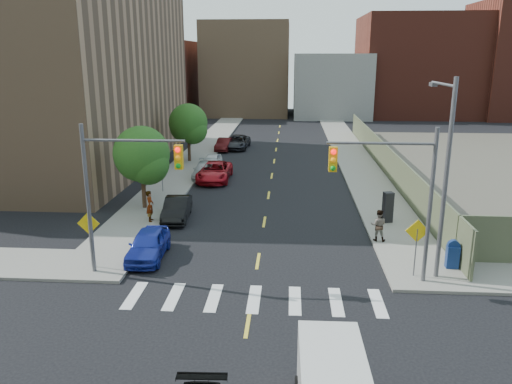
# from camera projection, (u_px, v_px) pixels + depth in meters

# --- Properties ---
(ground) EXTENTS (160.00, 160.00, 0.00)m
(ground) POSITION_uv_depth(u_px,v_px,m) (243.00, 355.00, 16.98)
(ground) COLOR black
(ground) RESTS_ON ground
(sidewalk_nw) EXTENTS (3.50, 73.00, 0.15)m
(sidewalk_nw) POSITION_uv_depth(u_px,v_px,m) (210.00, 143.00, 57.37)
(sidewalk_nw) COLOR gray
(sidewalk_nw) RESTS_ON ground
(sidewalk_ne) EXTENTS (3.50, 73.00, 0.15)m
(sidewalk_ne) POSITION_uv_depth(u_px,v_px,m) (345.00, 144.00, 56.35)
(sidewalk_ne) COLOR gray
(sidewalk_ne) RESTS_ON ground
(fence_north) EXTENTS (0.12, 44.00, 2.50)m
(fence_north) POSITION_uv_depth(u_px,v_px,m) (384.00, 158.00, 42.93)
(fence_north) COLOR #525B40
(fence_north) RESTS_ON ground
(building_nw) EXTENTS (22.00, 30.00, 16.00)m
(building_nw) POSITION_uv_depth(u_px,v_px,m) (32.00, 76.00, 45.15)
(building_nw) COLOR #8C6B4C
(building_nw) RESTS_ON ground
(bg_bldg_west) EXTENTS (14.00, 18.00, 12.00)m
(bg_bldg_west) POSITION_uv_depth(u_px,v_px,m) (152.00, 78.00, 84.14)
(bg_bldg_west) COLOR #592319
(bg_bldg_west) RESTS_ON ground
(bg_bldg_midwest) EXTENTS (14.00, 16.00, 15.00)m
(bg_bldg_midwest) POSITION_uv_depth(u_px,v_px,m) (247.00, 69.00, 84.61)
(bg_bldg_midwest) COLOR #8C6B4C
(bg_bldg_midwest) RESTS_ON ground
(bg_bldg_center) EXTENTS (12.00, 16.00, 10.00)m
(bg_bldg_center) POSITION_uv_depth(u_px,v_px,m) (330.00, 85.00, 82.43)
(bg_bldg_center) COLOR gray
(bg_bldg_center) RESTS_ON ground
(bg_bldg_east) EXTENTS (18.00, 18.00, 16.00)m
(bg_bldg_east) POSITION_uv_depth(u_px,v_px,m) (415.00, 66.00, 82.63)
(bg_bldg_east) COLOR #592319
(bg_bldg_east) RESTS_ON ground
(signal_nw) EXTENTS (4.59, 0.30, 7.00)m
(signal_nw) POSITION_uv_depth(u_px,v_px,m) (120.00, 180.00, 21.94)
(signal_nw) COLOR #59595E
(signal_nw) RESTS_ON ground
(signal_ne) EXTENTS (4.59, 0.30, 7.00)m
(signal_ne) POSITION_uv_depth(u_px,v_px,m) (396.00, 185.00, 21.14)
(signal_ne) COLOR #59595E
(signal_ne) RESTS_ON ground
(streetlight_ne) EXTENTS (0.25, 3.70, 9.00)m
(streetlight_ne) POSITION_uv_depth(u_px,v_px,m) (444.00, 165.00, 21.68)
(streetlight_ne) COLOR #59595E
(streetlight_ne) RESTS_ON ground
(warn_sign_nw) EXTENTS (1.06, 0.06, 2.83)m
(warn_sign_nw) POSITION_uv_depth(u_px,v_px,m) (89.00, 230.00, 23.21)
(warn_sign_nw) COLOR #59595E
(warn_sign_nw) RESTS_ON ground
(warn_sign_ne) EXTENTS (1.06, 0.06, 2.83)m
(warn_sign_ne) POSITION_uv_depth(u_px,v_px,m) (417.00, 237.00, 22.22)
(warn_sign_ne) COLOR #59595E
(warn_sign_ne) RESTS_ON ground
(warn_sign_midwest) EXTENTS (1.06, 0.06, 2.83)m
(warn_sign_midwest) POSITION_uv_depth(u_px,v_px,m) (162.00, 167.00, 36.19)
(warn_sign_midwest) COLOR #59595E
(warn_sign_midwest) RESTS_ON ground
(tree_west_near) EXTENTS (3.66, 3.64, 5.52)m
(tree_west_near) POSITION_uv_depth(u_px,v_px,m) (142.00, 158.00, 32.01)
(tree_west_near) COLOR #332114
(tree_west_near) RESTS_ON ground
(tree_west_far) EXTENTS (3.66, 3.64, 5.52)m
(tree_west_far) POSITION_uv_depth(u_px,v_px,m) (188.00, 125.00, 46.43)
(tree_west_far) COLOR #332114
(tree_west_far) RESTS_ON ground
(parked_car_blue) EXTENTS (1.85, 4.25, 1.43)m
(parked_car_blue) POSITION_uv_depth(u_px,v_px,m) (148.00, 244.00, 24.89)
(parked_car_blue) COLOR #1C2B9A
(parked_car_blue) RESTS_ON ground
(parked_car_black) EXTENTS (1.75, 4.23, 1.36)m
(parked_car_black) POSITION_uv_depth(u_px,v_px,m) (177.00, 209.00, 30.76)
(parked_car_black) COLOR black
(parked_car_black) RESTS_ON ground
(parked_car_red) EXTENTS (2.48, 5.36, 1.49)m
(parked_car_red) POSITION_uv_depth(u_px,v_px,m) (215.00, 172.00, 40.20)
(parked_car_red) COLOR #A6101B
(parked_car_red) RESTS_ON ground
(parked_car_silver) EXTENTS (1.93, 4.45, 1.28)m
(parked_car_silver) POSITION_uv_depth(u_px,v_px,m) (205.00, 170.00, 41.20)
(parked_car_silver) COLOR #B0B4B8
(parked_car_silver) RESTS_ON ground
(parked_car_white) EXTENTS (1.59, 3.69, 1.24)m
(parked_car_white) POSITION_uv_depth(u_px,v_px,m) (212.00, 161.00, 44.93)
(parked_car_white) COLOR silver
(parked_car_white) RESTS_ON ground
(parked_car_maroon) EXTENTS (1.64, 4.00, 1.29)m
(parked_car_maroon) POSITION_uv_depth(u_px,v_px,m) (224.00, 144.00, 52.90)
(parked_car_maroon) COLOR #3C0C0D
(parked_car_maroon) RESTS_ON ground
(parked_car_grey) EXTENTS (2.71, 5.29, 1.43)m
(parked_car_grey) POSITION_uv_depth(u_px,v_px,m) (237.00, 142.00, 53.95)
(parked_car_grey) COLOR black
(parked_car_grey) RESTS_ON ground
(mailbox) EXTENTS (0.58, 0.46, 1.38)m
(mailbox) POSITION_uv_depth(u_px,v_px,m) (453.00, 254.00, 23.39)
(mailbox) COLOR navy
(mailbox) RESTS_ON sidewalk_ne
(payphone) EXTENTS (0.65, 0.58, 1.85)m
(payphone) POSITION_uv_depth(u_px,v_px,m) (388.00, 207.00, 29.73)
(payphone) COLOR black
(payphone) RESTS_ON sidewalk_ne
(pedestrian_west) EXTENTS (0.54, 0.74, 1.89)m
(pedestrian_west) POSITION_uv_depth(u_px,v_px,m) (150.00, 206.00, 29.89)
(pedestrian_west) COLOR gray
(pedestrian_west) RESTS_ON sidewalk_nw
(pedestrian_east) EXTENTS (0.96, 0.81, 1.73)m
(pedestrian_east) POSITION_uv_depth(u_px,v_px,m) (378.00, 225.00, 26.76)
(pedestrian_east) COLOR gray
(pedestrian_east) RESTS_ON sidewalk_ne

